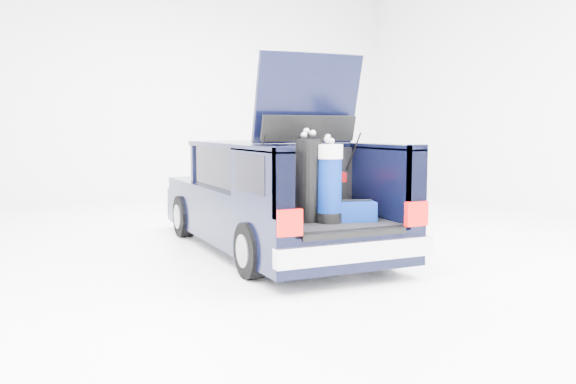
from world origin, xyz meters
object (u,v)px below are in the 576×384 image
black_golf_bag (308,180)px  blue_duffel (354,211)px  red_suitcase (331,194)px  car (269,199)px  blue_golf_bag (329,183)px

black_golf_bag → blue_duffel: 0.62m
red_suitcase → car: bearing=112.7°
car → blue_golf_bag: car is taller
blue_golf_bag → blue_duffel: blue_golf_bag is taller
red_suitcase → blue_golf_bag: blue_golf_bag is taller
car → blue_duffel: size_ratio=9.10×
car → black_golf_bag: 1.65m
black_golf_bag → blue_duffel: (0.49, -0.14, -0.35)m
car → red_suitcase: size_ratio=8.83×
black_golf_bag → blue_golf_bag: bearing=-29.7°
blue_golf_bag → blue_duffel: (0.31, -0.01, -0.33)m
blue_golf_bag → red_suitcase: bearing=76.7°
red_suitcase → blue_duffel: red_suitcase is taller
red_suitcase → black_golf_bag: size_ratio=0.52×
black_golf_bag → blue_golf_bag: (0.19, -0.13, -0.02)m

